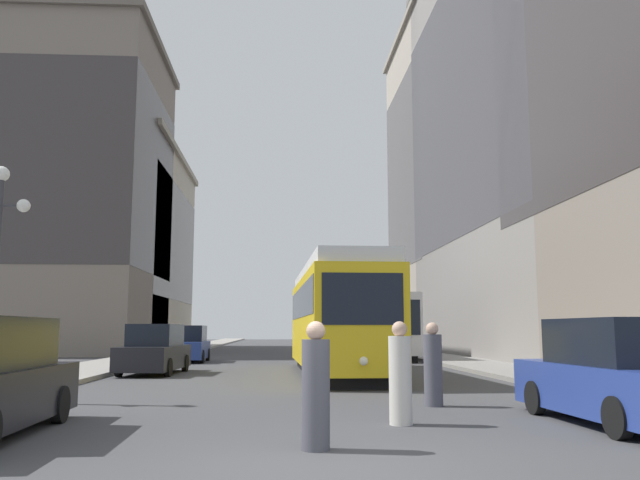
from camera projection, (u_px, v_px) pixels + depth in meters
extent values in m
plane|color=#424244|center=(328.00, 467.00, 7.73)|extent=(200.00, 200.00, 0.00)
cube|color=gray|center=(177.00, 351.00, 46.82)|extent=(3.14, 120.00, 0.15)
cube|color=gray|center=(399.00, 351.00, 47.77)|extent=(3.14, 120.00, 0.15)
cube|color=black|center=(336.00, 370.00, 23.42)|extent=(2.54, 11.97, 0.35)
cube|color=gold|center=(336.00, 322.00, 23.66)|extent=(2.96, 13.02, 3.10)
cube|color=black|center=(336.00, 303.00, 23.75)|extent=(2.97, 12.50, 1.08)
cube|color=silver|center=(336.00, 274.00, 23.90)|extent=(2.74, 12.76, 0.44)
cube|color=black|center=(363.00, 299.00, 17.36)|extent=(2.21, 0.14, 1.40)
sphere|color=#F2EACC|center=(364.00, 361.00, 17.07)|extent=(0.24, 0.24, 0.24)
cube|color=black|center=(379.00, 355.00, 36.93)|extent=(2.19, 10.96, 0.35)
cube|color=silver|center=(379.00, 325.00, 37.17)|extent=(2.58, 11.91, 3.10)
cube|color=black|center=(379.00, 315.00, 37.24)|extent=(2.61, 11.44, 1.30)
cube|color=black|center=(397.00, 317.00, 31.34)|extent=(2.30, 0.08, 1.71)
cylinder|color=black|center=(60.00, 405.00, 11.36)|extent=(0.20, 0.64, 0.64)
cylinder|color=black|center=(166.00, 357.00, 31.17)|extent=(0.18, 0.64, 0.64)
cylinder|color=black|center=(175.00, 355.00, 33.79)|extent=(0.18, 0.64, 0.64)
cylinder|color=black|center=(202.00, 357.00, 31.28)|extent=(0.18, 0.64, 0.64)
cylinder|color=black|center=(208.00, 355.00, 33.91)|extent=(0.18, 0.64, 0.64)
cube|color=navy|center=(188.00, 350.00, 32.58)|extent=(1.83, 4.30, 0.84)
cube|color=black|center=(189.00, 333.00, 32.79)|extent=(1.60, 2.37, 0.80)
cylinder|color=black|center=(619.00, 397.00, 12.66)|extent=(0.21, 0.65, 0.64)
cylinder|color=black|center=(535.00, 398.00, 12.49)|extent=(0.21, 0.65, 0.64)
cylinder|color=black|center=(618.00, 418.00, 9.66)|extent=(0.21, 0.65, 0.64)
cube|color=navy|center=(618.00, 389.00, 11.20)|extent=(1.99, 4.71, 0.84)
cube|color=black|center=(618.00, 341.00, 11.20)|extent=(1.69, 2.61, 0.80)
cylinder|color=black|center=(119.00, 367.00, 22.43)|extent=(0.21, 0.65, 0.64)
cylinder|color=black|center=(141.00, 363.00, 25.34)|extent=(0.21, 0.65, 0.64)
cylinder|color=black|center=(168.00, 367.00, 22.44)|extent=(0.21, 0.65, 0.64)
cylinder|color=black|center=(185.00, 363.00, 25.35)|extent=(0.21, 0.65, 0.64)
cube|color=black|center=(154.00, 357.00, 23.93)|extent=(2.04, 4.82, 0.84)
cube|color=black|center=(156.00, 335.00, 24.16)|extent=(1.72, 2.68, 0.80)
cylinder|color=#4C4C56|center=(433.00, 370.00, 13.91)|extent=(0.40, 0.40, 1.52)
sphere|color=tan|center=(432.00, 329.00, 14.03)|extent=(0.27, 0.27, 0.27)
cylinder|color=beige|center=(400.00, 380.00, 11.22)|extent=(0.40, 0.40, 1.51)
sphere|color=tan|center=(399.00, 329.00, 11.34)|extent=(0.27, 0.27, 0.27)
cylinder|color=#4C4C56|center=(316.00, 394.00, 8.89)|extent=(0.39, 0.39, 1.49)
sphere|color=tan|center=(316.00, 331.00, 9.01)|extent=(0.27, 0.27, 0.27)
sphere|color=white|center=(2.00, 174.00, 15.18)|extent=(0.36, 0.36, 0.36)
sphere|color=white|center=(24.00, 206.00, 15.11)|extent=(0.31, 0.31, 0.31)
cube|color=#B2A893|center=(89.00, 252.00, 55.94)|extent=(15.17, 20.26, 16.46)
cube|color=#595451|center=(89.00, 243.00, 56.06)|extent=(15.21, 20.30, 9.88)
cube|color=gray|center=(93.00, 157.00, 57.10)|extent=(15.77, 20.86, 0.50)
cube|color=slate|center=(59.00, 197.00, 46.03)|extent=(13.57, 14.03, 21.85)
cube|color=#3D3838|center=(59.00, 182.00, 46.18)|extent=(13.61, 14.07, 13.11)
cube|color=#685F56|center=(67.00, 48.00, 47.56)|extent=(14.17, 14.63, 0.50)
cube|color=gray|center=(539.00, 127.00, 39.36)|extent=(10.54, 23.42, 27.62)
cube|color=#423F43|center=(537.00, 105.00, 39.55)|extent=(10.58, 23.46, 16.57)
cube|color=#A89E8E|center=(464.00, 191.00, 55.90)|extent=(10.79, 14.52, 27.02)
cube|color=#544F4E|center=(463.00, 175.00, 56.09)|extent=(10.83, 14.56, 16.21)
cube|color=gray|center=(459.00, 40.00, 57.79)|extent=(11.39, 15.12, 0.50)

